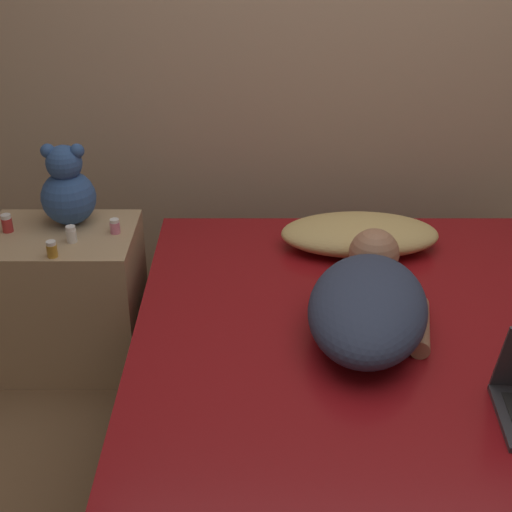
% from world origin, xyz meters
% --- Properties ---
extents(ground_plane, '(12.00, 12.00, 0.00)m').
position_xyz_m(ground_plane, '(0.00, 0.00, 0.00)').
color(ground_plane, brown).
extents(wall_back, '(8.00, 0.06, 2.60)m').
position_xyz_m(wall_back, '(0.00, 1.19, 1.30)').
color(wall_back, tan).
rests_on(wall_back, ground_plane).
extents(bed, '(1.55, 1.81, 0.49)m').
position_xyz_m(bed, '(0.00, 0.00, 0.24)').
color(bed, '#2D2319').
rests_on(bed, ground_plane).
extents(nightstand, '(0.56, 0.43, 0.56)m').
position_xyz_m(nightstand, '(-1.11, 0.61, 0.28)').
color(nightstand, tan).
rests_on(nightstand, ground_plane).
extents(pillow, '(0.59, 0.32, 0.12)m').
position_xyz_m(pillow, '(0.01, 0.63, 0.55)').
color(pillow, tan).
rests_on(pillow, bed).
extents(person_lying, '(0.47, 0.77, 0.19)m').
position_xyz_m(person_lying, '(-0.03, 0.10, 0.58)').
color(person_lying, '#2D3851').
rests_on(person_lying, bed).
extents(teddy_bear, '(0.21, 0.21, 0.31)m').
position_xyz_m(teddy_bear, '(-1.09, 0.70, 0.70)').
color(teddy_bear, '#335693').
rests_on(teddy_bear, nightstand).
extents(bottle_white, '(0.04, 0.04, 0.06)m').
position_xyz_m(bottle_white, '(-1.05, 0.54, 0.59)').
color(bottle_white, white).
rests_on(bottle_white, nightstand).
extents(bottle_amber, '(0.04, 0.04, 0.06)m').
position_xyz_m(bottle_amber, '(-1.09, 0.43, 0.59)').
color(bottle_amber, gold).
rests_on(bottle_amber, nightstand).
extents(bottle_pink, '(0.04, 0.04, 0.06)m').
position_xyz_m(bottle_pink, '(-0.90, 0.61, 0.59)').
color(bottle_pink, pink).
rests_on(bottle_pink, nightstand).
extents(bottle_red, '(0.04, 0.04, 0.07)m').
position_xyz_m(bottle_red, '(-1.31, 0.62, 0.59)').
color(bottle_red, '#B72D2D').
rests_on(bottle_red, nightstand).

